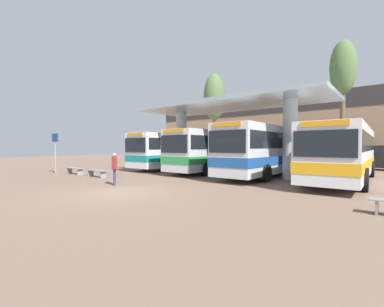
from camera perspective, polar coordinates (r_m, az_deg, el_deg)
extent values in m
plane|color=#755B4C|center=(11.83, -15.47, -8.26)|extent=(100.00, 100.00, 0.00)
cube|color=#9E7A5B|center=(32.00, 21.33, 4.93)|extent=(40.00, 0.50, 7.95)
cube|color=#332D2D|center=(32.32, 21.38, 10.28)|extent=(40.00, 0.58, 1.91)
cylinder|color=silver|center=(21.13, -2.38, 2.69)|extent=(0.86, 0.86, 4.88)
cylinder|color=silver|center=(16.77, 20.95, 2.91)|extent=(0.86, 0.86, 4.88)
cube|color=#93A3A8|center=(18.80, 7.95, 10.66)|extent=(13.77, 5.30, 0.24)
cube|color=white|center=(24.11, -2.14, 0.82)|extent=(2.61, 11.22, 2.78)
cube|color=black|center=(24.11, -2.14, 2.07)|extent=(2.65, 10.77, 0.89)
cube|color=teal|center=(24.12, -2.14, -0.67)|extent=(2.65, 11.26, 0.50)
cube|color=black|center=(20.14, -12.56, 1.84)|extent=(2.34, 0.07, 1.11)
cube|color=orange|center=(20.16, -12.58, 4.21)|extent=(1.78, 0.06, 0.22)
cylinder|color=black|center=(22.56, -10.34, -2.34)|extent=(0.29, 1.00, 1.00)
cylinder|color=black|center=(20.73, -5.67, -2.66)|extent=(0.29, 1.00, 1.00)
cylinder|color=black|center=(27.34, 0.00, -1.66)|extent=(0.29, 1.00, 1.00)
cylinder|color=black|center=(25.85, 4.45, -1.84)|extent=(0.29, 1.00, 1.00)
cube|color=silver|center=(20.76, 5.53, 0.81)|extent=(2.47, 10.24, 2.87)
cube|color=black|center=(20.76, 5.54, 2.32)|extent=(2.51, 9.83, 0.92)
cube|color=#2D934C|center=(20.77, 5.53, -0.97)|extent=(2.51, 10.28, 0.52)
cube|color=black|center=(16.66, -4.08, 2.13)|extent=(2.25, 0.07, 1.15)
cube|color=orange|center=(16.70, -4.09, 5.10)|extent=(1.71, 0.06, 0.22)
cylinder|color=black|center=(19.01, -2.78, -3.07)|extent=(0.28, 0.97, 0.97)
cylinder|color=black|center=(17.51, 3.26, -3.46)|extent=(0.28, 0.97, 0.97)
cylinder|color=black|center=(23.83, 6.72, -2.16)|extent=(0.28, 0.97, 0.97)
cylinder|color=black|center=(22.65, 11.99, -2.37)|extent=(0.28, 0.97, 0.97)
cube|color=silver|center=(18.92, 17.17, 0.91)|extent=(2.53, 11.96, 2.99)
cube|color=black|center=(18.93, 17.18, 2.63)|extent=(2.57, 11.48, 0.96)
cube|color=#1E519E|center=(18.94, 17.15, -1.13)|extent=(2.58, 12.00, 0.54)
cube|color=black|center=(13.55, 7.67, 2.66)|extent=(2.22, 0.08, 1.20)
cube|color=orange|center=(13.60, 7.68, 6.48)|extent=(1.69, 0.07, 0.22)
cylinder|color=black|center=(16.20, 8.24, -3.79)|extent=(0.29, 1.02, 1.02)
cylinder|color=black|center=(15.11, 16.14, -4.21)|extent=(0.29, 1.02, 1.02)
cylinder|color=black|center=(22.46, 17.41, -2.38)|extent=(0.29, 1.02, 1.02)
cylinder|color=black|center=(21.69, 23.35, -2.56)|extent=(0.29, 1.02, 1.02)
cube|color=silver|center=(17.41, 30.58, 0.35)|extent=(2.80, 11.89, 2.72)
cube|color=black|center=(17.41, 30.60, 2.05)|extent=(2.83, 11.42, 0.87)
cube|color=orange|center=(17.43, 30.56, -1.67)|extent=(2.84, 11.93, 0.49)
cube|color=black|center=(11.52, 27.22, 1.95)|extent=(2.33, 0.11, 1.09)
cube|color=orange|center=(11.56, 27.26, 5.98)|extent=(1.77, 0.09, 0.22)
cylinder|color=black|center=(14.09, 23.66, -4.58)|extent=(0.30, 1.08, 1.07)
cylinder|color=black|center=(13.72, 34.02, -4.87)|extent=(0.30, 1.08, 1.07)
cylinder|color=black|center=(20.86, 28.11, -2.70)|extent=(0.30, 1.08, 1.07)
cylinder|color=black|center=(20.61, 35.08, -2.84)|extent=(0.30, 1.08, 1.07)
cube|color=gray|center=(18.05, -20.41, -3.55)|extent=(1.83, 0.44, 0.04)
cube|color=gray|center=(18.70, -21.57, -4.09)|extent=(0.07, 0.37, 0.42)
cube|color=gray|center=(17.45, -19.15, -4.46)|extent=(0.07, 0.37, 0.42)
cube|color=gray|center=(9.46, 35.83, -9.65)|extent=(0.07, 0.37, 0.42)
cube|color=gray|center=(20.60, -24.62, -2.98)|extent=(1.90, 0.44, 0.04)
cube|color=gray|center=(21.30, -25.54, -3.46)|extent=(0.07, 0.37, 0.42)
cube|color=gray|center=(19.95, -23.62, -3.77)|extent=(0.07, 0.37, 0.42)
cylinder|color=gray|center=(21.56, -28.09, -0.82)|extent=(0.09, 0.09, 2.38)
cube|color=navy|center=(21.56, -28.14, 3.14)|extent=(0.90, 0.06, 0.60)
cylinder|color=#333856|center=(13.95, -16.84, -5.11)|extent=(0.16, 0.16, 0.81)
cylinder|color=#333856|center=(13.79, -16.79, -5.18)|extent=(0.16, 0.16, 0.81)
cube|color=maroon|center=(13.80, -16.84, -2.06)|extent=(0.50, 0.43, 0.68)
sphere|color=tan|center=(13.79, -16.85, -0.26)|extent=(0.19, 0.19, 0.19)
cylinder|color=maroon|center=(14.07, -16.93, -1.97)|extent=(0.12, 0.12, 0.58)
cylinder|color=maroon|center=(13.54, -16.75, -2.10)|extent=(0.12, 0.12, 0.58)
cylinder|color=brown|center=(24.26, 30.42, 5.10)|extent=(0.38, 0.38, 7.22)
ellipsoid|color=#516B3D|center=(25.05, 30.57, 16.17)|extent=(2.00, 2.00, 4.39)
cylinder|color=brown|center=(28.08, 4.94, 3.54)|extent=(0.41, 0.41, 6.01)
ellipsoid|color=#516B3D|center=(28.58, 4.96, 12.38)|extent=(2.30, 2.30, 5.07)
cube|color=black|center=(27.46, 34.77, -1.29)|extent=(4.77, 2.14, 1.14)
cube|color=#1E2328|center=(27.43, 34.80, 0.68)|extent=(2.66, 1.87, 0.75)
cylinder|color=black|center=(28.62, 32.11, -2.10)|extent=(0.65, 0.26, 0.63)
cylinder|color=black|center=(26.78, 31.44, -2.32)|extent=(0.65, 0.26, 0.63)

